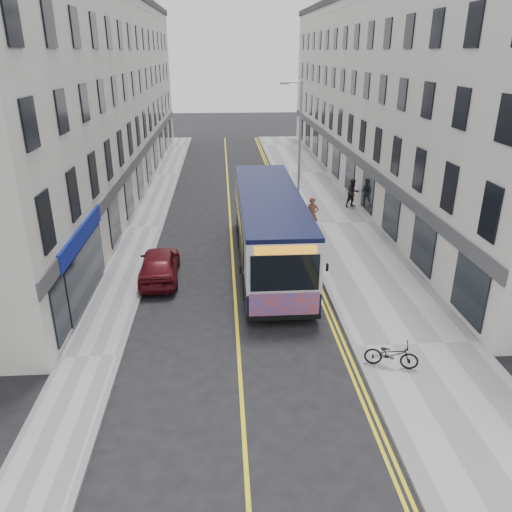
{
  "coord_description": "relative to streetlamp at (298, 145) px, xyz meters",
  "views": [
    {
      "loc": [
        -0.4,
        -15.7,
        9.58
      ],
      "look_at": [
        0.92,
        3.57,
        1.6
      ],
      "focal_mm": 35.0,
      "sensor_mm": 36.0,
      "label": 1
    }
  ],
  "objects": [
    {
      "name": "ground",
      "position": [
        -4.17,
        -14.0,
        -4.38
      ],
      "size": [
        140.0,
        140.0,
        0.0
      ],
      "primitive_type": "plane",
      "color": "black",
      "rests_on": "ground"
    },
    {
      "name": "pavement_east",
      "position": [
        2.08,
        -2.0,
        -4.32
      ],
      "size": [
        4.5,
        64.0,
        0.12
      ],
      "primitive_type": "cube",
      "color": "gray",
      "rests_on": "ground"
    },
    {
      "name": "pavement_west",
      "position": [
        -9.17,
        -2.0,
        -4.32
      ],
      "size": [
        2.0,
        64.0,
        0.12
      ],
      "primitive_type": "cube",
      "color": "gray",
      "rests_on": "ground"
    },
    {
      "name": "kerb_east",
      "position": [
        -0.17,
        -2.0,
        -4.32
      ],
      "size": [
        0.18,
        64.0,
        0.13
      ],
      "primitive_type": "cube",
      "color": "slate",
      "rests_on": "ground"
    },
    {
      "name": "kerb_west",
      "position": [
        -8.17,
        -2.0,
        -4.32
      ],
      "size": [
        0.18,
        64.0,
        0.13
      ],
      "primitive_type": "cube",
      "color": "slate",
      "rests_on": "ground"
    },
    {
      "name": "road_centre_line",
      "position": [
        -4.17,
        -2.0,
        -4.38
      ],
      "size": [
        0.12,
        64.0,
        0.01
      ],
      "primitive_type": "cube",
      "color": "gold",
      "rests_on": "ground"
    },
    {
      "name": "road_dbl_yellow_inner",
      "position": [
        -0.62,
        -2.0,
        -4.38
      ],
      "size": [
        0.1,
        64.0,
        0.01
      ],
      "primitive_type": "cube",
      "color": "gold",
      "rests_on": "ground"
    },
    {
      "name": "road_dbl_yellow_outer",
      "position": [
        -0.42,
        -2.0,
        -4.38
      ],
      "size": [
        0.1,
        64.0,
        0.01
      ],
      "primitive_type": "cube",
      "color": "gold",
      "rests_on": "ground"
    },
    {
      "name": "terrace_east",
      "position": [
        7.33,
        7.0,
        2.12
      ],
      "size": [
        6.0,
        46.0,
        13.0
      ],
      "primitive_type": "cube",
      "color": "silver",
      "rests_on": "ground"
    },
    {
      "name": "terrace_west",
      "position": [
        -13.17,
        7.0,
        2.12
      ],
      "size": [
        6.0,
        46.0,
        13.0
      ],
      "primitive_type": "cube",
      "color": "silver",
      "rests_on": "ground"
    },
    {
      "name": "streetlamp",
      "position": [
        0.0,
        0.0,
        0.0
      ],
      "size": [
        1.32,
        0.18,
        8.0
      ],
      "color": "#9B9FA3",
      "rests_on": "ground"
    },
    {
      "name": "city_bus",
      "position": [
        -2.44,
        -7.6,
        -2.45
      ],
      "size": [
        2.83,
        12.15,
        3.53
      ],
      "color": "black",
      "rests_on": "ground"
    },
    {
      "name": "bicycle",
      "position": [
        0.69,
        -16.47,
        -3.81
      ],
      "size": [
        1.8,
        1.09,
        0.9
      ],
      "primitive_type": "imported",
      "rotation": [
        0.0,
        0.0,
        1.25
      ],
      "color": "black",
      "rests_on": "pavement_east"
    },
    {
      "name": "pedestrian_near",
      "position": [
        0.36,
        -3.44,
        -3.27
      ],
      "size": [
        0.84,
        0.68,
        1.99
      ],
      "primitive_type": "imported",
      "rotation": [
        0.0,
        0.0,
        -0.32
      ],
      "color": "brown",
      "rests_on": "pavement_east"
    },
    {
      "name": "pedestrian_far",
      "position": [
        3.83,
        1.15,
        -3.34
      ],
      "size": [
        1.07,
        0.95,
        1.84
      ],
      "primitive_type": "imported",
      "rotation": [
        0.0,
        0.0,
        0.33
      ],
      "color": "black",
      "rests_on": "pavement_east"
    },
    {
      "name": "car_white",
      "position": [
        -0.97,
        6.95,
        -3.63
      ],
      "size": [
        1.98,
        4.69,
        1.51
      ],
      "primitive_type": "imported",
      "rotation": [
        0.0,
        0.0,
        -0.09
      ],
      "color": "white",
      "rests_on": "ground"
    },
    {
      "name": "car_maroon",
      "position": [
        -7.49,
        -8.96,
        -3.66
      ],
      "size": [
        1.87,
        4.31,
        1.45
      ],
      "primitive_type": "imported",
      "rotation": [
        0.0,
        0.0,
        3.18
      ],
      "color": "#540E15",
      "rests_on": "ground"
    }
  ]
}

